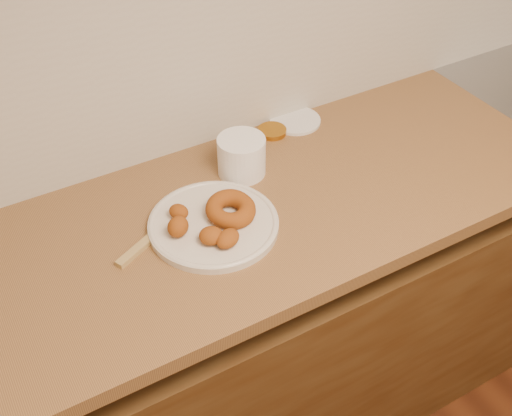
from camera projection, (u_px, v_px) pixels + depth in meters
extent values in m
cube|color=#533B1D|center=(342.00, 298.00, 1.98)|extent=(3.60, 0.60, 0.77)
cube|color=olive|center=(121.00, 262.00, 1.41)|extent=(2.30, 0.62, 0.04)
cube|color=#B8B4A4|center=(302.00, 11.00, 1.64)|extent=(3.60, 0.02, 0.60)
cylinder|color=beige|center=(214.00, 224.00, 1.46)|extent=(0.30, 0.30, 0.02)
torus|color=#8B4707|center=(230.00, 209.00, 1.45)|extent=(0.16, 0.16, 0.05)
ellipsoid|color=#8B4707|center=(179.00, 212.00, 1.45)|extent=(0.06, 0.06, 0.03)
ellipsoid|color=#8B4707|center=(178.00, 227.00, 1.41)|extent=(0.07, 0.07, 0.05)
ellipsoid|color=#8B4707|center=(211.00, 236.00, 1.39)|extent=(0.07, 0.07, 0.04)
ellipsoid|color=#8B4707|center=(228.00, 238.00, 1.39)|extent=(0.07, 0.07, 0.03)
cylinder|color=white|center=(242.00, 156.00, 1.58)|extent=(0.13, 0.13, 0.10)
cylinder|color=silver|center=(295.00, 120.00, 1.79)|extent=(0.15, 0.15, 0.01)
cylinder|color=#B3751D|center=(272.00, 131.00, 1.74)|extent=(0.08, 0.08, 0.01)
cube|color=#A78B4F|center=(144.00, 244.00, 1.41)|extent=(0.16, 0.09, 0.01)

